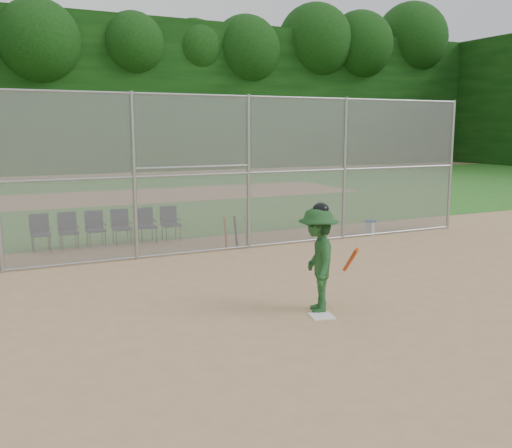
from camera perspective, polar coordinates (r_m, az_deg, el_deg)
name	(u,v)px	position (r m, az deg, el deg)	size (l,w,h in m)	color
ground	(316,305)	(10.43, 6.07, -8.03)	(100.00, 100.00, 0.00)	tan
grass_strip	(109,197)	(27.13, -14.47, 2.60)	(100.00, 100.00, 0.00)	#296C20
dirt_patch_far	(109,197)	(27.13, -14.47, 2.60)	(24.00, 24.00, 0.00)	tan
backstop_fence	(213,171)	(14.47, -4.35, 5.27)	(16.09, 0.09, 4.00)	gray
treeline	(96,78)	(29.01, -15.75, 13.85)	(81.00, 60.00, 11.00)	black
home_plate	(322,316)	(9.82, 6.57, -9.11)	(0.38, 0.38, 0.02)	white
batter_at_plate	(318,259)	(9.86, 6.19, -3.52)	(1.09, 1.43, 1.90)	#1E4D22
water_cooler	(370,227)	(17.34, 11.32, -0.33)	(0.35, 0.35, 0.44)	white
spare_bats	(236,232)	(15.14, -2.04, -0.81)	(0.66, 0.26, 0.85)	#D84C14
chair_0	(40,233)	(15.62, -20.75, -0.89)	(0.54, 0.52, 0.96)	#0F1B38
chair_1	(69,231)	(15.69, -18.23, -0.70)	(0.54, 0.52, 0.96)	#0F1B38
chair_2	(96,229)	(15.80, -15.73, -0.52)	(0.54, 0.52, 0.96)	#0F1B38
chair_3	(122,227)	(15.93, -13.28, -0.33)	(0.54, 0.52, 0.96)	#0F1B38
chair_4	(147,226)	(16.09, -10.87, -0.15)	(0.54, 0.52, 0.96)	#0F1B38
chair_5	(171,224)	(16.28, -8.51, 0.03)	(0.54, 0.52, 0.96)	#0F1B38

